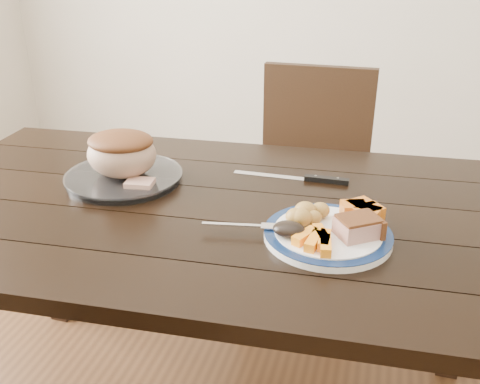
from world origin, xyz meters
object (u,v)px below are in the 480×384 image
(dinner_plate, at_px, (328,235))
(roast_joint, at_px, (122,155))
(carving_knife, at_px, (312,179))
(dining_table, at_px, (212,235))
(chair_far, at_px, (310,179))
(fork, at_px, (248,226))
(serving_platter, at_px, (124,178))
(pork_slice, at_px, (358,228))

(dinner_plate, relative_size, roast_joint, 1.50)
(dinner_plate, distance_m, roast_joint, 0.60)
(carving_knife, bearing_deg, dinner_plate, -75.41)
(dining_table, distance_m, carving_knife, 0.32)
(dining_table, relative_size, chair_far, 1.78)
(dining_table, xyz_separation_m, dinner_plate, (0.30, -0.10, 0.10))
(fork, relative_size, roast_joint, 0.95)
(serving_platter, height_order, pork_slice, pork_slice)
(roast_joint, bearing_deg, serving_platter, 0.00)
(dinner_plate, height_order, fork, fork)
(chair_far, height_order, carving_knife, chair_far)
(chair_far, relative_size, roast_joint, 4.95)
(fork, bearing_deg, roast_joint, 144.40)
(dining_table, bearing_deg, dinner_plate, -17.52)
(dining_table, bearing_deg, carving_knife, 43.53)
(serving_platter, bearing_deg, dinner_plate, -15.43)
(chair_far, distance_m, carving_knife, 0.58)
(serving_platter, xyz_separation_m, roast_joint, (0.00, 0.00, 0.07))
(pork_slice, relative_size, roast_joint, 0.46)
(chair_far, xyz_separation_m, pork_slice, (0.22, -0.84, 0.27))
(chair_far, distance_m, dinner_plate, 0.88)
(dinner_plate, bearing_deg, dining_table, 162.48)
(chair_far, bearing_deg, dining_table, 78.89)
(serving_platter, distance_m, roast_joint, 0.07)
(chair_far, relative_size, dinner_plate, 3.31)
(roast_joint, xyz_separation_m, carving_knife, (0.49, 0.14, -0.07))
(dinner_plate, relative_size, carving_knife, 0.88)
(fork, distance_m, roast_joint, 0.45)
(pork_slice, bearing_deg, roast_joint, 165.58)
(dining_table, bearing_deg, serving_platter, 166.95)
(fork, height_order, carving_knife, fork)
(roast_joint, height_order, carving_knife, roast_joint)
(dining_table, distance_m, pork_slice, 0.40)
(serving_platter, xyz_separation_m, pork_slice, (0.64, -0.16, 0.03))
(pork_slice, relative_size, fork, 0.49)
(chair_far, bearing_deg, fork, 88.83)
(chair_far, xyz_separation_m, serving_platter, (-0.41, -0.67, 0.23))
(fork, bearing_deg, dinner_plate, -1.20)
(serving_platter, distance_m, fork, 0.44)
(dining_table, xyz_separation_m, roast_joint, (-0.27, 0.06, 0.17))
(serving_platter, relative_size, pork_slice, 3.57)
(chair_far, relative_size, pork_slice, 10.74)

